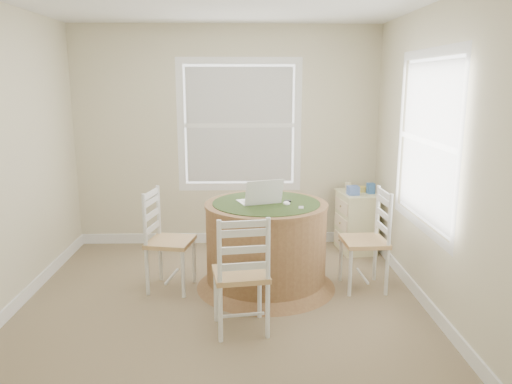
{
  "coord_description": "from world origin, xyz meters",
  "views": [
    {
      "loc": [
        0.19,
        -4.13,
        1.95
      ],
      "look_at": [
        0.31,
        0.45,
        0.94
      ],
      "focal_mm": 35.0,
      "sensor_mm": 36.0,
      "label": 1
    }
  ],
  "objects": [
    {
      "name": "room",
      "position": [
        0.17,
        0.16,
        1.3
      ],
      "size": [
        3.64,
        3.64,
        2.64
      ],
      "color": "#857355",
      "rests_on": "ground"
    },
    {
      "name": "round_table",
      "position": [
        0.41,
        0.43,
        0.45
      ],
      "size": [
        1.34,
        1.34,
        0.84
      ],
      "rotation": [
        0.0,
        0.0,
        -0.13
      ],
      "color": "olive",
      "rests_on": "ground"
    },
    {
      "name": "chair_left",
      "position": [
        -0.5,
        0.4,
        0.47
      ],
      "size": [
        0.47,
        0.49,
        0.95
      ],
      "primitive_type": null,
      "rotation": [
        0.0,
        0.0,
        1.39
      ],
      "color": "white",
      "rests_on": "ground"
    },
    {
      "name": "chair_near",
      "position": [
        0.17,
        -0.43,
        0.47
      ],
      "size": [
        0.48,
        0.46,
        0.95
      ],
      "primitive_type": null,
      "rotation": [
        0.0,
        0.0,
        3.29
      ],
      "color": "white",
      "rests_on": "ground"
    },
    {
      "name": "chair_right",
      "position": [
        1.34,
        0.36,
        0.47
      ],
      "size": [
        0.42,
        0.44,
        0.95
      ],
      "primitive_type": null,
      "rotation": [
        0.0,
        0.0,
        -1.53
      ],
      "color": "white",
      "rests_on": "ground"
    },
    {
      "name": "laptop",
      "position": [
        0.35,
        0.43,
        0.87
      ],
      "size": [
        0.45,
        0.42,
        0.25
      ],
      "rotation": [
        0.0,
        0.0,
        3.48
      ],
      "color": "white",
      "rests_on": "round_table"
    },
    {
      "name": "mouse",
      "position": [
        0.6,
        0.36,
        0.85
      ],
      "size": [
        0.08,
        0.11,
        0.04
      ],
      "primitive_type": "ellipsoid",
      "rotation": [
        0.0,
        0.0,
        -0.13
      ],
      "color": "white",
      "rests_on": "round_table"
    },
    {
      "name": "phone",
      "position": [
        0.71,
        0.23,
        0.84
      ],
      "size": [
        0.06,
        0.09,
        0.02
      ],
      "primitive_type": "cube",
      "rotation": [
        0.0,
        0.0,
        -0.13
      ],
      "color": "#B7BABF",
      "rests_on": "round_table"
    },
    {
      "name": "keys",
      "position": [
        0.61,
        0.46,
        0.84
      ],
      "size": [
        0.07,
        0.06,
        0.02
      ],
      "primitive_type": "cube",
      "rotation": [
        0.0,
        0.0,
        -0.13
      ],
      "color": "black",
      "rests_on": "round_table"
    },
    {
      "name": "corner_chest",
      "position": [
        1.51,
        1.46,
        0.35
      ],
      "size": [
        0.46,
        0.58,
        0.7
      ],
      "rotation": [
        0.0,
        0.0,
        0.13
      ],
      "color": "beige",
      "rests_on": "ground"
    },
    {
      "name": "tissue_box",
      "position": [
        1.44,
        1.35,
        0.75
      ],
      "size": [
        0.13,
        0.13,
        0.1
      ],
      "primitive_type": "cube",
      "rotation": [
        0.0,
        0.0,
        0.13
      ],
      "color": "#506DB7",
      "rests_on": "corner_chest"
    },
    {
      "name": "box_yellow",
      "position": [
        1.54,
        1.49,
        0.73
      ],
      "size": [
        0.16,
        0.12,
        0.06
      ],
      "primitive_type": "cube",
      "rotation": [
        0.0,
        0.0,
        0.13
      ],
      "color": "gold",
      "rests_on": "corner_chest"
    },
    {
      "name": "box_blue",
      "position": [
        1.63,
        1.4,
        0.76
      ],
      "size": [
        0.09,
        0.09,
        0.12
      ],
      "primitive_type": "cube",
      "rotation": [
        0.0,
        0.0,
        0.13
      ],
      "color": "#3562A0",
      "rests_on": "corner_chest"
    },
    {
      "name": "cup_cream",
      "position": [
        1.44,
        1.58,
        0.75
      ],
      "size": [
        0.07,
        0.07,
        0.09
      ],
      "primitive_type": "cylinder",
      "color": "beige",
      "rests_on": "corner_chest"
    }
  ]
}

